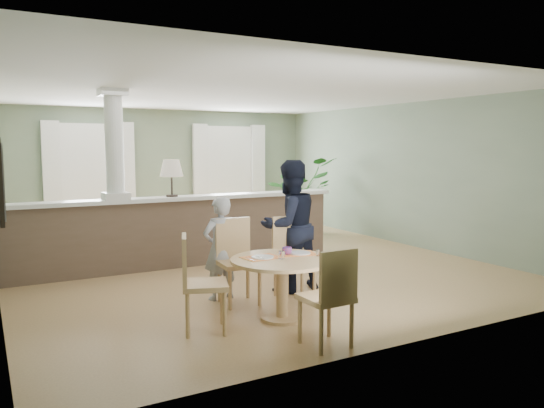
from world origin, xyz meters
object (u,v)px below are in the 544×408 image
chair_far_man (292,253)px  chair_side (197,279)px  dining_table (282,271)px  man_person (290,226)px  sofa (227,220)px  child_person (220,248)px  chair_far_boy (237,257)px  chair_near (331,293)px  houseplant (300,196)px

chair_far_man → chair_side: (-1.49, -0.62, -0.01)m
dining_table → chair_far_man: bearing=51.8°
man_person → dining_table: bearing=50.0°
chair_far_man → chair_side: chair_far_man is taller
sofa → child_person: child_person is taller
sofa → chair_far_boy: bearing=-113.0°
chair_near → houseplant: bearing=-121.0°
houseplant → chair_far_man: bearing=-123.0°
sofa → chair_near: chair_near is taller
houseplant → chair_near: bearing=-119.4°
chair_side → sofa: bearing=-8.0°
chair_near → dining_table: bearing=-93.1°
sofa → chair_far_boy: size_ratio=3.02×
sofa → man_person: man_person is taller
sofa → chair_near: size_ratio=3.23×
chair_far_boy → chair_near: size_ratio=1.07×
houseplant → child_person: houseplant is taller
chair_side → man_person: 1.86m
houseplant → child_person: 5.17m
houseplant → chair_near: (-3.26, -5.77, -0.30)m
dining_table → man_person: bearing=55.3°
houseplant → dining_table: size_ratio=1.47×
sofa → chair_side: (-2.33, -4.48, 0.10)m
sofa → chair_far_boy: (-1.55, -3.73, 0.11)m
chair_side → man_person: bearing=-41.9°
chair_side → man_person: (1.61, 0.88, 0.31)m
child_person → sofa: bearing=-123.5°
dining_table → chair_near: bearing=-91.5°
dining_table → chair_far_boy: chair_far_boy is taller
chair_far_boy → child_person: bearing=125.1°
sofa → dining_table: (-1.39, -4.56, 0.09)m
sofa → man_person: 3.69m
child_person → chair_near: bearing=89.2°
houseplant → chair_near: size_ratio=1.73×
dining_table → chair_side: 0.95m
chair_far_man → chair_near: size_ratio=1.06×
houseplant → man_person: size_ratio=0.96×
chair_far_man → man_person: man_person is taller
chair_far_boy → chair_side: 1.08m
houseplant → chair_far_man: (-2.68, -4.13, -0.27)m
chair_far_man → sofa: bearing=85.5°
houseplant → chair_far_boy: houseplant is taller
chair_side → man_person: man_person is taller
chair_far_man → chair_side: 1.62m
houseplant → man_person: man_person is taller
chair_side → man_person: size_ratio=0.58×
chair_far_boy → chair_side: size_ratio=1.02×
man_person → chair_side: bearing=23.3°
dining_table → chair_side: bearing=174.9°
chair_side → child_person: (0.66, 0.95, 0.09)m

